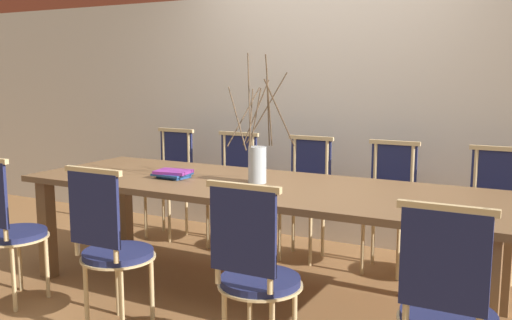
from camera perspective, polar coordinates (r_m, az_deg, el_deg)
ground_plane at (r=3.84m, az=0.00°, el=-13.21°), size 16.00×16.00×0.00m
wall_rear at (r=4.84m, az=7.84°, el=10.57°), size 12.00×0.06×3.20m
dining_table at (r=3.65m, az=0.00°, el=-3.51°), size 3.11×1.03×0.74m
chair_near_leftend at (r=3.86m, az=-23.66°, el=-6.02°), size 0.42×0.42×0.95m
chair_near_left at (r=3.25m, az=-14.27°, el=-8.20°), size 0.42×0.42×0.95m
chair_near_center at (r=2.76m, az=-0.07°, el=-11.02°), size 0.42×0.42×0.95m
chair_near_right at (r=2.50m, az=18.54°, el=-13.65°), size 0.42×0.42×0.95m
chair_far_leftend at (r=5.09m, az=-8.69°, el=-1.95°), size 0.42×0.42×0.95m
chair_far_left at (r=4.74m, az=-2.42°, el=-2.64°), size 0.42×0.42×0.95m
chair_far_center at (r=4.45m, az=4.87°, el=-3.41°), size 0.42×0.42×0.95m
chair_far_right at (r=4.25m, az=13.09°, el=-4.20°), size 0.42×0.42×0.95m
chair_far_rightend at (r=4.13m, az=22.61°, el=-5.01°), size 0.42×0.42×0.95m
vase_centerpiece at (r=3.63m, az=0.11°, el=0.00°), size 0.39×0.37×0.82m
book_stack at (r=3.86m, az=-8.29°, el=-1.36°), size 0.25×0.20×0.05m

